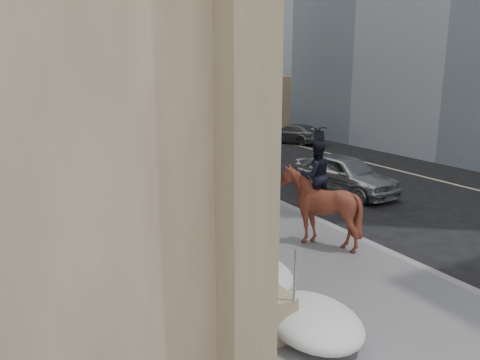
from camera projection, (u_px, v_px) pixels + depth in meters
name	position (u px, v px, depth m)	size (l,w,h in m)	color
ground	(310.00, 281.00, 10.37)	(140.00, 140.00, 0.00)	black
sidewalk	(163.00, 183.00, 18.96)	(5.00, 80.00, 0.12)	#59595C
curb	(222.00, 176.00, 20.15)	(0.24, 80.00, 0.12)	slate
lane_line	(361.00, 161.00, 23.74)	(0.15, 70.00, 0.01)	#BFB78C
far_podium	(434.00, 117.00, 25.54)	(2.00, 80.00, 4.00)	#807252
streetlight_mid	(187.00, 69.00, 22.60)	(1.71, 0.24, 8.00)	#2D2D30
streetlight_far	(101.00, 69.00, 39.82)	(1.71, 0.24, 8.00)	#2D2D30
traffic_signal	(131.00, 78.00, 29.32)	(4.10, 0.22, 6.00)	#2D2D30
snow_bank	(142.00, 188.00, 16.60)	(1.70, 18.10, 0.76)	silver
mounted_horse_left	(225.00, 204.00, 12.21)	(1.47, 2.43, 2.62)	#572E1A
mounted_horse_right	(318.00, 203.00, 11.99)	(1.97, 2.13, 2.67)	#512317
pedestrian	(235.00, 196.00, 13.51)	(1.04, 0.43, 1.78)	black
car_silver	(345.00, 174.00, 17.52)	(1.75, 4.34, 1.48)	#9DA0A4
car_grey	(293.00, 133.00, 29.58)	(1.67, 4.12, 1.20)	#54575C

